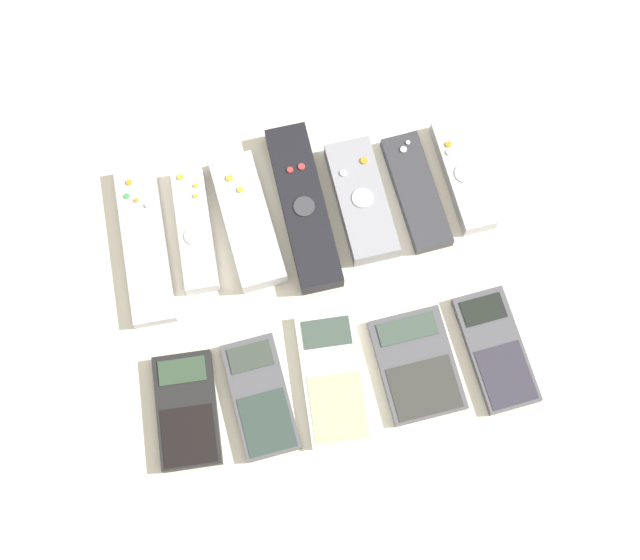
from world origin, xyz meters
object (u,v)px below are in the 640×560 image
object	(u,v)px
calculator_1	(261,397)
calculator_3	(417,365)
remote_1	(195,229)
calculator_2	(333,378)
remote_6	(463,175)
remote_2	(247,221)
remote_0	(145,244)
calculator_0	(187,410)
remote_4	(361,200)
calculator_4	(496,349)
remote_5	(416,192)
remote_3	(303,207)

from	to	relation	value
calculator_1	calculator_3	bearing A→B (deg)	-3.34
remote_1	calculator_2	xyz separation A→B (m)	(0.13, -0.22, -0.00)
remote_6	calculator_2	size ratio (longest dim) A/B	0.94
calculator_3	remote_2	bearing A→B (deg)	124.62
remote_0	calculator_0	world-z (taller)	remote_0
calculator_1	calculator_2	distance (m)	0.09
remote_4	calculator_2	bearing A→B (deg)	-112.78
calculator_3	calculator_0	bearing A→B (deg)	177.32
remote_0	remote_4	xyz separation A→B (m)	(0.28, -0.00, 0.01)
remote_4	calculator_4	distance (m)	0.25
remote_0	remote_1	size ratio (longest dim) A/B	1.27
remote_0	calculator_1	world-z (taller)	remote_0
remote_0	remote_2	world-z (taller)	remote_2
remote_5	remote_4	bearing A→B (deg)	175.82
remote_6	calculator_1	bearing A→B (deg)	-146.09
remote_1	calculator_0	xyz separation A→B (m)	(-0.05, -0.22, -0.00)
remote_5	calculator_0	distance (m)	0.39
remote_2	calculator_2	size ratio (longest dim) A/B	1.09
remote_4	calculator_3	distance (m)	0.22
remote_1	calculator_2	world-z (taller)	remote_1
remote_1	remote_4	xyz separation A→B (m)	(0.21, -0.01, 0.00)
calculator_4	calculator_2	bearing A→B (deg)	174.42
remote_3	calculator_2	xyz separation A→B (m)	(-0.01, -0.22, -0.01)
remote_4	calculator_1	distance (m)	0.28
remote_5	calculator_4	distance (m)	0.22
remote_1	calculator_1	xyz separation A→B (m)	(0.04, -0.22, -0.00)
remote_4	remote_5	distance (m)	0.07
remote_0	calculator_0	xyz separation A→B (m)	(0.02, -0.22, -0.00)
remote_0	remote_3	world-z (taller)	remote_3
remote_1	calculator_3	bearing A→B (deg)	-41.76
calculator_2	calculator_3	world-z (taller)	calculator_2
calculator_1	calculator_3	distance (m)	0.19
remote_0	remote_5	size ratio (longest dim) A/B	1.31
remote_2	calculator_1	xyz separation A→B (m)	(-0.03, -0.22, -0.01)
calculator_2	calculator_4	world-z (taller)	same
remote_5	calculator_4	world-z (taller)	remote_5
remote_6	calculator_0	xyz separation A→B (m)	(-0.39, -0.22, -0.00)
remote_4	calculator_1	bearing A→B (deg)	-129.87
remote_3	remote_4	xyz separation A→B (m)	(0.07, -0.01, 0.00)
remote_0	calculator_4	distance (m)	0.45
calculator_1	remote_0	bearing A→B (deg)	112.70
remote_3	calculator_3	world-z (taller)	remote_3
calculator_0	calculator_2	xyz separation A→B (m)	(0.18, 0.00, -0.00)
remote_0	remote_2	size ratio (longest dim) A/B	1.17
remote_6	remote_4	bearing A→B (deg)	-179.07
remote_6	calculator_1	distance (m)	0.38
remote_1	remote_2	world-z (taller)	remote_2
remote_1	calculator_4	distance (m)	0.40
remote_0	calculator_1	size ratio (longest dim) A/B	1.45
remote_3	remote_5	xyz separation A→B (m)	(0.14, -0.01, -0.00)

